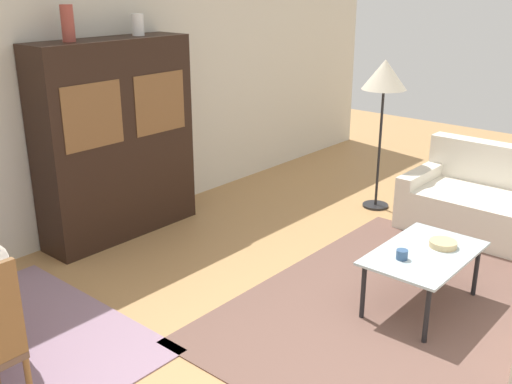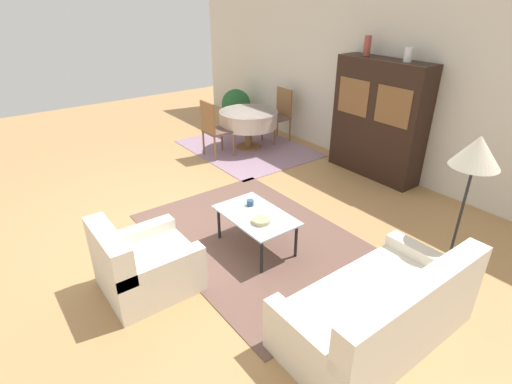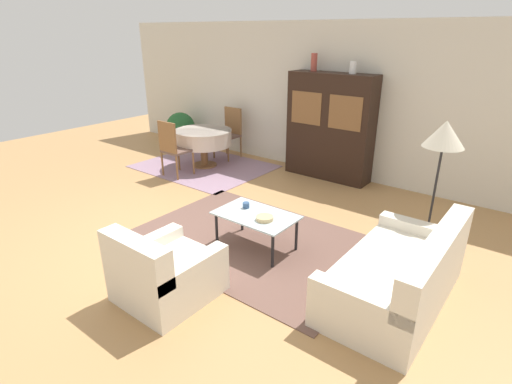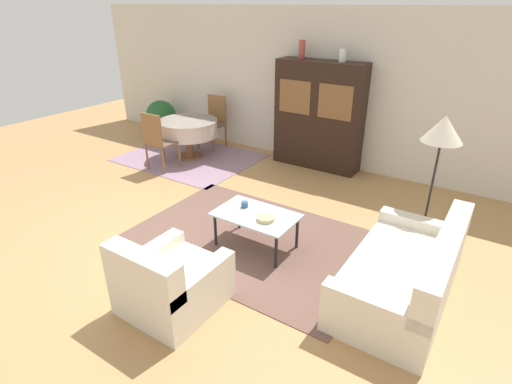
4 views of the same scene
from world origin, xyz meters
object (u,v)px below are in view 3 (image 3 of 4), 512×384
object	(u,v)px
dining_chair_far	(230,130)
vase_short	(353,68)
dining_chair_near	(173,146)
floor_lamp	(444,138)
cup	(246,205)
bowl	(265,218)
couch	(399,277)
display_cabinet	(330,127)
potted_plant	(181,128)
dining_table	(203,138)
coffee_table	(256,218)
vase_tall	(314,62)
armchair	(164,273)

from	to	relation	value
dining_chair_far	vase_short	size ratio (longest dim) A/B	5.23
dining_chair_near	floor_lamp	bearing A→B (deg)	2.45
cup	bowl	xyz separation A→B (m)	(0.39, -0.14, -0.01)
couch	display_cabinet	distance (m)	3.75
floor_lamp	bowl	xyz separation A→B (m)	(-1.48, -1.40, -0.91)
display_cabinet	dining_chair_near	distance (m)	2.85
vase_short	potted_plant	bearing A→B (deg)	-176.09
dining_chair_near	potted_plant	xyz separation A→B (m)	(-1.42, 1.46, -0.12)
couch	bowl	distance (m)	1.60
dining_chair_far	vase_short	distance (m)	2.92
dining_table	floor_lamp	size ratio (longest dim) A/B	0.70
bowl	potted_plant	size ratio (longest dim) A/B	0.26
dining_chair_near	bowl	size ratio (longest dim) A/B	5.02
coffee_table	cup	world-z (taller)	cup
bowl	vase_tall	bearing A→B (deg)	111.29
couch	dining_table	distance (m)	4.96
display_cabinet	bowl	world-z (taller)	display_cabinet
dining_table	display_cabinet	bearing A→B (deg)	23.09
floor_lamp	dining_chair_near	bearing A→B (deg)	-177.55
coffee_table	vase_short	size ratio (longest dim) A/B	4.97
potted_plant	armchair	bearing A→B (deg)	-43.87
coffee_table	dining_chair_near	distance (m)	3.04
bowl	dining_table	bearing A→B (deg)	146.32
armchair	dining_chair_near	xyz separation A→B (m)	(-2.70, 2.50, 0.29)
vase_short	bowl	bearing A→B (deg)	-82.00
coffee_table	floor_lamp	bearing A→B (deg)	38.84
bowl	coffee_table	bearing A→B (deg)	160.79
vase_tall	potted_plant	size ratio (longest dim) A/B	0.37
floor_lamp	potted_plant	distance (m)	6.09
dining_chair_far	bowl	distance (m)	4.07
dining_table	vase_short	distance (m)	3.07
dining_table	cup	size ratio (longest dim) A/B	13.14
armchair	coffee_table	bearing A→B (deg)	85.61
display_cabinet	floor_lamp	xyz separation A→B (m)	(2.24, -1.54, 0.46)
display_cabinet	bowl	bearing A→B (deg)	-75.57
coffee_table	potted_plant	xyz separation A→B (m)	(-4.23, 2.61, 0.05)
couch	coffee_table	distance (m)	1.77
floor_lamp	potted_plant	world-z (taller)	floor_lamp
floor_lamp	bowl	distance (m)	2.23
armchair	coffee_table	world-z (taller)	armchair
vase_short	couch	bearing A→B (deg)	-54.95
potted_plant	dining_chair_far	bearing A→B (deg)	4.18
floor_lamp	vase_tall	xyz separation A→B (m)	(-2.63, 1.54, 0.62)
coffee_table	potted_plant	bearing A→B (deg)	148.34
display_cabinet	dining_chair_far	bearing A→B (deg)	-175.69
bowl	vase_short	xyz separation A→B (m)	(-0.41, 2.94, 1.48)
potted_plant	cup	bearing A→B (deg)	-32.27
vase_tall	couch	bearing A→B (deg)	-46.22
floor_lamp	vase_short	bearing A→B (deg)	140.88
floor_lamp	cup	size ratio (longest dim) A/B	18.90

